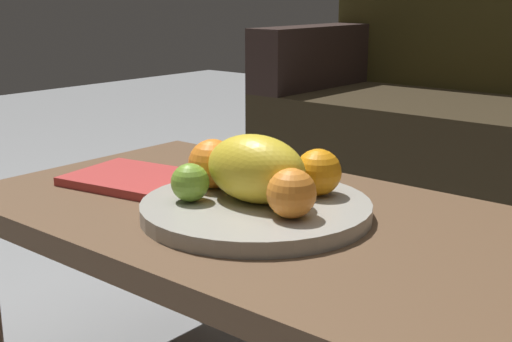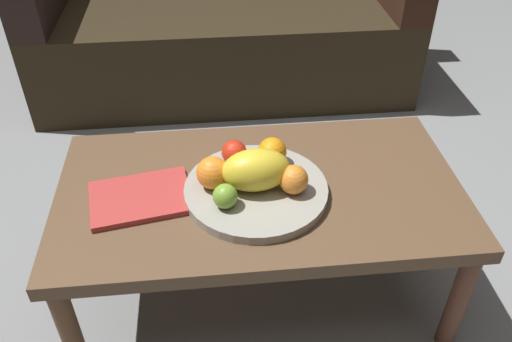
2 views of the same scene
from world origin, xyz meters
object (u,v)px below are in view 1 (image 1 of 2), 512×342
orange_front (318,172)px  apple_front (275,164)px  fruit_bowl (256,209)px  orange_left (213,164)px  orange_right (291,193)px  coffee_table (274,240)px  melon_large_front (256,169)px  banana_bunch (269,176)px  apple_left (190,182)px  magazine (138,179)px

orange_front → apple_front: 0.10m
fruit_bowl → orange_left: orange_left is taller
orange_front → apple_front: size_ratio=1.13×
orange_right → apple_front: bearing=135.8°
orange_front → fruit_bowl: bearing=-119.6°
coffee_table → fruit_bowl: 0.07m
melon_large_front → banana_bunch: bearing=104.8°
fruit_bowl → apple_left: apple_left is taller
orange_front → orange_left: 0.18m
orange_front → apple_left: 0.21m
melon_large_front → orange_left: 0.11m
melon_large_front → apple_front: melon_large_front is taller
orange_left → banana_bunch: (0.09, 0.03, -0.01)m
fruit_bowl → orange_front: size_ratio=4.80×
coffee_table → apple_left: bearing=-135.0°
melon_large_front → orange_front: (0.05, 0.09, -0.02)m
orange_right → magazine: 0.39m
orange_front → orange_right: bearing=-72.7°
orange_right → apple_left: orange_right is taller
coffee_table → melon_large_front: (-0.01, -0.03, 0.12)m
apple_front → apple_left: bearing=-101.2°
apple_left → apple_front: bearing=78.8°
apple_left → magazine: apple_left is taller
fruit_bowl → apple_left: bearing=-141.3°
orange_right → fruit_bowl: bearing=163.3°
orange_left → magazine: bearing=-177.6°
apple_left → magazine: 0.23m
apple_front → magazine: (-0.25, -0.10, -0.05)m
coffee_table → banana_bunch: bearing=144.6°
fruit_bowl → orange_left: (-0.11, 0.01, 0.05)m
melon_large_front → banana_bunch: melon_large_front is taller
coffee_table → fruit_bowl: bearing=-114.4°
coffee_table → magazine: magazine is taller
orange_left → apple_front: 0.11m
orange_right → apple_left: (-0.17, -0.04, -0.01)m
coffee_table → apple_left: (-0.09, -0.09, 0.10)m
melon_large_front → orange_left: (-0.11, 0.02, -0.01)m
orange_right → banana_bunch: (-0.10, 0.07, -0.01)m
melon_large_front → apple_front: (-0.05, 0.11, -0.02)m
orange_front → banana_bunch: orange_front is taller
melon_large_front → orange_front: bearing=60.5°
orange_front → magazine: orange_front is taller
banana_bunch → magazine: bearing=-171.7°
orange_right → apple_front: (-0.14, 0.13, -0.00)m
banana_bunch → coffee_table: bearing=-35.4°
orange_left → banana_bunch: 0.10m
apple_left → orange_front: bearing=49.8°
orange_front → banana_bunch: (-0.07, -0.05, -0.01)m
coffee_table → apple_front: size_ratio=15.60×
coffee_table → orange_left: bearing=-173.0°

